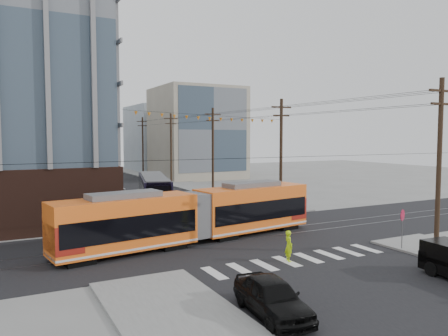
# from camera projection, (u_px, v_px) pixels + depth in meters

# --- Properties ---
(ground) EXTENTS (160.00, 160.00, 0.00)m
(ground) POSITION_uv_depth(u_px,v_px,m) (270.00, 248.00, 28.86)
(ground) COLOR slate
(bg_bldg_ne_near) EXTENTS (14.00, 14.00, 16.00)m
(bg_bldg_ne_near) POSITION_uv_depth(u_px,v_px,m) (197.00, 133.00, 78.11)
(bg_bldg_ne_near) COLOR gray
(bg_bldg_ne_near) RESTS_ON ground
(bg_bldg_nw_far) EXTENTS (16.00, 18.00, 20.00)m
(bg_bldg_nw_far) POSITION_uv_depth(u_px,v_px,m) (7.00, 123.00, 85.38)
(bg_bldg_nw_far) COLOR gray
(bg_bldg_nw_far) RESTS_ON ground
(bg_bldg_ne_far) EXTENTS (16.00, 16.00, 14.00)m
(bg_bldg_ne_far) POSITION_uv_depth(u_px,v_px,m) (168.00, 138.00, 96.80)
(bg_bldg_ne_far) COLOR #8C99A5
(bg_bldg_ne_far) RESTS_ON ground
(utility_pole_near) EXTENTS (0.30, 0.30, 11.00)m
(utility_pole_near) POSITION_uv_depth(u_px,v_px,m) (439.00, 167.00, 27.07)
(utility_pole_near) COLOR black
(utility_pole_near) RESTS_ON ground
(utility_pole_far) EXTENTS (0.30, 0.30, 11.00)m
(utility_pole_far) POSITION_uv_depth(u_px,v_px,m) (143.00, 147.00, 81.92)
(utility_pole_far) COLOR black
(utility_pole_far) RESTS_ON ground
(streetcar) EXTENTS (19.76, 5.65, 3.77)m
(streetcar) POSITION_uv_depth(u_px,v_px,m) (195.00, 216.00, 30.43)
(streetcar) COLOR orange
(streetcar) RESTS_ON ground
(city_bus) EXTENTS (5.53, 12.44, 3.45)m
(city_bus) POSITION_uv_depth(u_px,v_px,m) (154.00, 191.00, 45.25)
(city_bus) COLOR black
(city_bus) RESTS_ON ground
(black_sedan) EXTENTS (2.45, 4.93, 1.61)m
(black_sedan) POSITION_uv_depth(u_px,v_px,m) (272.00, 297.00, 17.96)
(black_sedan) COLOR black
(black_sedan) RESTS_ON ground
(parked_car_silver) EXTENTS (2.73, 4.63, 1.44)m
(parked_car_silver) POSITION_uv_depth(u_px,v_px,m) (133.00, 216.00, 36.45)
(parked_car_silver) COLOR #9D9D9D
(parked_car_silver) RESTS_ON ground
(parked_car_white) EXTENTS (2.36, 4.54, 1.26)m
(parked_car_white) POSITION_uv_depth(u_px,v_px,m) (130.00, 209.00, 40.92)
(parked_car_white) COLOR silver
(parked_car_white) RESTS_ON ground
(parked_car_grey) EXTENTS (2.38, 4.39, 1.17)m
(parked_car_grey) POSITION_uv_depth(u_px,v_px,m) (105.00, 199.00, 47.71)
(parked_car_grey) COLOR slate
(parked_car_grey) RESTS_ON ground
(pedestrian) EXTENTS (0.58, 0.76, 1.86)m
(pedestrian) POSITION_uv_depth(u_px,v_px,m) (289.00, 246.00, 25.80)
(pedestrian) COLOR #BCED0D
(pedestrian) RESTS_ON ground
(stop_sign) EXTENTS (1.01, 1.01, 2.53)m
(stop_sign) POSITION_uv_depth(u_px,v_px,m) (402.00, 231.00, 28.21)
(stop_sign) COLOR #B31134
(stop_sign) RESTS_ON ground
(jersey_barrier) EXTENTS (2.09, 4.00, 0.79)m
(jersey_barrier) POSITION_uv_depth(u_px,v_px,m) (260.00, 204.00, 45.42)
(jersey_barrier) COLOR #5F5F5F
(jersey_barrier) RESTS_ON ground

